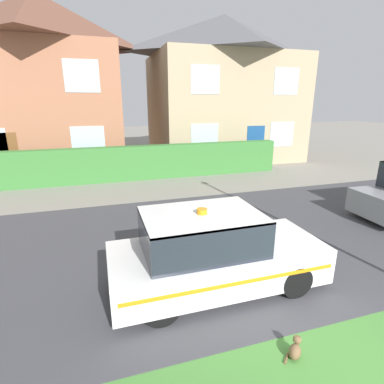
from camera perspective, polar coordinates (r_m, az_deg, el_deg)
The scene contains 6 objects.
road_strip at distance 7.81m, azimuth 7.11°, elevation -8.38°, with size 28.00×6.74×0.01m, color #424247.
garden_hedge at distance 13.38m, azimuth -8.88°, elevation 5.59°, with size 12.48×0.53×1.47m, color #3D7F38.
police_car at distance 5.52m, azimuth 3.94°, elevation -11.47°, with size 3.87×1.59×1.56m.
cat at distance 4.77m, azimuth 19.06°, elevation -26.49°, with size 0.33×0.27×0.29m.
house_left at distance 17.49m, azimuth -26.38°, elevation 18.17°, with size 7.32×7.04×8.23m.
house_right at distance 18.55m, azimuth 5.90°, elevation 19.00°, with size 8.34×6.42×7.87m.
Camera 1 is at (-2.99, -2.01, 3.33)m, focal length 28.00 mm.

